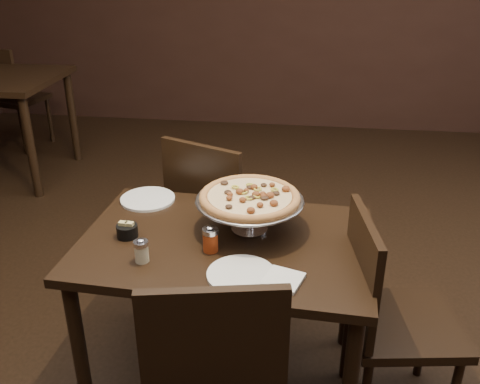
# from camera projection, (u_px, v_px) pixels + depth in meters

# --- Properties ---
(room) EXTENTS (6.04, 7.04, 2.84)m
(room) POSITION_uv_depth(u_px,v_px,m) (223.00, 55.00, 1.85)
(room) COLOR black
(room) RESTS_ON ground
(dining_table) EXTENTS (1.17, 0.81, 0.71)m
(dining_table) POSITION_uv_depth(u_px,v_px,m) (226.00, 260.00, 2.12)
(dining_table) COLOR black
(dining_table) RESTS_ON ground
(pizza_stand) EXTENTS (0.43, 0.43, 0.18)m
(pizza_stand) POSITION_uv_depth(u_px,v_px,m) (250.00, 198.00, 2.09)
(pizza_stand) COLOR silver
(pizza_stand) RESTS_ON dining_table
(parmesan_shaker) EXTENTS (0.05, 0.05, 0.09)m
(parmesan_shaker) POSITION_uv_depth(u_px,v_px,m) (141.00, 251.00, 1.93)
(parmesan_shaker) COLOR beige
(parmesan_shaker) RESTS_ON dining_table
(pepper_flake_shaker) EXTENTS (0.06, 0.06, 0.11)m
(pepper_flake_shaker) POSITION_uv_depth(u_px,v_px,m) (210.00, 239.00, 1.99)
(pepper_flake_shaker) COLOR maroon
(pepper_flake_shaker) RESTS_ON dining_table
(packet_caddy) EXTENTS (0.08, 0.08, 0.06)m
(packet_caddy) POSITION_uv_depth(u_px,v_px,m) (127.00, 230.00, 2.09)
(packet_caddy) COLOR black
(packet_caddy) RESTS_ON dining_table
(napkin_stack) EXTENTS (0.16, 0.16, 0.01)m
(napkin_stack) POSITION_uv_depth(u_px,v_px,m) (283.00, 280.00, 1.83)
(napkin_stack) COLOR white
(napkin_stack) RESTS_ON dining_table
(plate_left) EXTENTS (0.24, 0.24, 0.01)m
(plate_left) POSITION_uv_depth(u_px,v_px,m) (148.00, 199.00, 2.39)
(plate_left) COLOR white
(plate_left) RESTS_ON dining_table
(plate_near) EXTENTS (0.24, 0.24, 0.01)m
(plate_near) POSITION_uv_depth(u_px,v_px,m) (241.00, 275.00, 1.86)
(plate_near) COLOR white
(plate_near) RESTS_ON dining_table
(serving_spatula) EXTENTS (0.14, 0.14, 0.02)m
(serving_spatula) POSITION_uv_depth(u_px,v_px,m) (278.00, 217.00, 1.96)
(serving_spatula) COLOR silver
(serving_spatula) RESTS_ON pizza_stand
(chair_far) EXTENTS (0.56, 0.56, 0.92)m
(chair_far) POSITION_uv_depth(u_px,v_px,m) (216.00, 215.00, 2.70)
(chair_far) COLOR black
(chair_far) RESTS_ON ground
(chair_side) EXTENTS (0.47, 0.47, 0.88)m
(chair_side) POSITION_uv_depth(u_px,v_px,m) (387.00, 312.00, 2.03)
(chair_side) COLOR black
(chair_side) RESTS_ON ground
(bg_chair_far) EXTENTS (0.52, 0.52, 0.93)m
(bg_chair_far) POSITION_uv_depth(u_px,v_px,m) (10.00, 94.00, 4.74)
(bg_chair_far) COLOR black
(bg_chair_far) RESTS_ON ground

